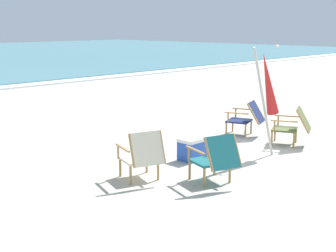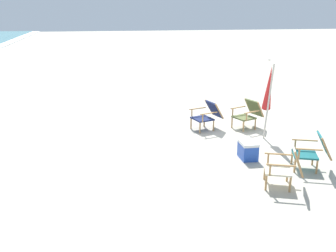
% 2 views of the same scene
% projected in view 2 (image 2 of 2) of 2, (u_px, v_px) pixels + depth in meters
% --- Properties ---
extents(ground_plane, '(80.00, 80.00, 0.00)m').
position_uv_depth(ground_plane, '(242.00, 133.00, 10.53)').
color(ground_plane, '#B7AF9E').
extents(beach_chair_far_center, '(0.80, 0.92, 0.77)m').
position_uv_depth(beach_chair_far_center, '(208.00, 114.00, 10.76)').
color(beach_chair_far_center, '#19234C').
rests_on(beach_chair_far_center, ground).
extents(beach_chair_back_right, '(0.77, 0.88, 0.79)m').
position_uv_depth(beach_chair_back_right, '(314.00, 150.00, 8.14)').
color(beach_chair_back_right, '#196066').
rests_on(beach_chair_back_right, ground).
extents(beach_chair_back_left, '(0.83, 0.92, 0.78)m').
position_uv_depth(beach_chair_back_left, '(249.00, 113.00, 10.88)').
color(beach_chair_back_left, '#515B33').
rests_on(beach_chair_back_left, ground).
extents(beach_chair_mid_center, '(0.76, 0.83, 0.81)m').
position_uv_depth(beach_chair_mid_center, '(286.00, 165.00, 7.37)').
color(beach_chair_mid_center, beige).
rests_on(beach_chair_mid_center, ground).
extents(umbrella_furled_red, '(0.69, 0.32, 2.05)m').
position_uv_depth(umbrella_furled_red, '(269.00, 89.00, 9.57)').
color(umbrella_furled_red, '#B7B2A8').
rests_on(umbrella_furled_red, ground).
extents(cooler_box, '(0.49, 0.35, 0.40)m').
position_uv_depth(cooler_box, '(248.00, 150.00, 8.77)').
color(cooler_box, blue).
rests_on(cooler_box, ground).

